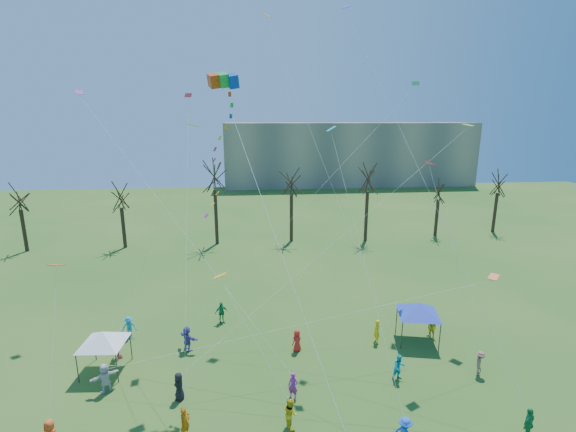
{
  "coord_description": "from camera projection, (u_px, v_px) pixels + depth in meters",
  "views": [
    {
      "loc": [
        -2.32,
        -16.06,
        16.21
      ],
      "look_at": [
        -0.3,
        5.0,
        11.0
      ],
      "focal_mm": 25.0,
      "sensor_mm": 36.0,
      "label": 1
    }
  ],
  "objects": [
    {
      "name": "canopy_tent_blue",
      "position": [
        419.0,
        309.0,
        29.43
      ],
      "size": [
        3.94,
        3.94,
        3.03
      ],
      "color": "#3F3F44",
      "rests_on": "ground"
    },
    {
      "name": "canopy_tent_white",
      "position": [
        103.0,
        338.0,
        25.85
      ],
      "size": [
        3.77,
        3.77,
        2.83
      ],
      "color": "#3F3F44",
      "rests_on": "ground"
    },
    {
      "name": "distant_building",
      "position": [
        348.0,
        154.0,
        99.11
      ],
      "size": [
        60.0,
        14.0,
        15.0
      ],
      "primitive_type": "cube",
      "color": "gray",
      "rests_on": "ground"
    },
    {
      "name": "bare_tree_row",
      "position": [
        291.0,
        190.0,
        52.25
      ],
      "size": [
        67.82,
        7.97,
        11.36
      ],
      "color": "black",
      "rests_on": "ground"
    },
    {
      "name": "small_kites_aloft",
      "position": [
        292.0,
        154.0,
        26.96
      ],
      "size": [
        30.61,
        16.32,
        34.13
      ],
      "color": "#E7590C",
      "rests_on": "ground"
    },
    {
      "name": "big_box_kite",
      "position": [
        224.0,
        158.0,
        23.81
      ],
      "size": [
        3.88,
        6.89,
        20.55
      ],
      "color": "#C43B0D",
      "rests_on": "ground"
    },
    {
      "name": "festival_crowd",
      "position": [
        262.0,
        367.0,
        25.33
      ],
      "size": [
        25.67,
        14.95,
        1.86
      ],
      "color": "#EA4D1D",
      "rests_on": "ground"
    }
  ]
}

